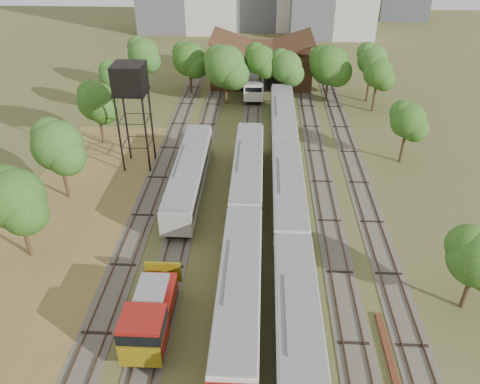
# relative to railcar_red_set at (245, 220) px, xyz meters

# --- Properties ---
(ground) EXTENTS (240.00, 240.00, 0.00)m
(ground) POSITION_rel_railcar_red_set_xyz_m (2.00, -14.62, -2.00)
(ground) COLOR #475123
(ground) RESTS_ON ground
(dry_grass_patch) EXTENTS (14.00, 60.00, 0.04)m
(dry_grass_patch) POSITION_rel_railcar_red_set_xyz_m (-16.00, -6.62, -1.98)
(dry_grass_patch) COLOR brown
(dry_grass_patch) RESTS_ON ground
(tracks) EXTENTS (24.60, 80.00, 0.19)m
(tracks) POSITION_rel_railcar_red_set_xyz_m (1.33, 10.38, -1.96)
(tracks) COLOR #4C473D
(tracks) RESTS_ON ground
(railcar_red_set) EXTENTS (3.06, 34.58, 3.78)m
(railcar_red_set) POSITION_rel_railcar_red_set_xyz_m (0.00, 0.00, 0.00)
(railcar_red_set) COLOR black
(railcar_red_set) RESTS_ON ground
(railcar_green_set) EXTENTS (3.04, 52.08, 3.77)m
(railcar_green_set) POSITION_rel_railcar_red_set_xyz_m (4.00, 5.05, -0.01)
(railcar_green_set) COLOR black
(railcar_green_set) RESTS_ON ground
(railcar_rear) EXTENTS (2.88, 16.08, 3.56)m
(railcar_rear) POSITION_rel_railcar_red_set_xyz_m (0.00, 39.65, -0.12)
(railcar_rear) COLOR black
(railcar_rear) RESTS_ON ground
(shunter_locomotive) EXTENTS (2.81, 8.10, 3.68)m
(shunter_locomotive) POSITION_rel_railcar_red_set_xyz_m (-6.00, -11.46, -0.23)
(shunter_locomotive) COLOR black
(shunter_locomotive) RESTS_ON ground
(old_grey_coach) EXTENTS (2.93, 18.00, 3.62)m
(old_grey_coach) POSITION_rel_railcar_red_set_xyz_m (-6.00, 7.85, -0.02)
(old_grey_coach) COLOR black
(old_grey_coach) RESTS_ON ground
(water_tower) EXTENTS (3.40, 3.40, 11.75)m
(water_tower) POSITION_rel_railcar_red_set_xyz_m (-12.58, 13.25, 7.91)
(water_tower) COLOR black
(water_tower) RESTS_ON ground
(rail_pile_far) EXTENTS (0.45, 7.26, 0.24)m
(rail_pile_far) POSITION_rel_railcar_red_set_xyz_m (10.20, -12.33, -1.88)
(rail_pile_far) COLOR brown
(rail_pile_far) RESTS_ON ground
(maintenance_shed) EXTENTS (16.45, 11.55, 7.58)m
(maintenance_shed) POSITION_rel_railcar_red_set_xyz_m (1.00, 43.36, 0.91)
(maintenance_shed) COLOR #382214
(maintenance_shed) RESTS_ON ground
(tree_band_left) EXTENTS (5.78, 54.26, 8.36)m
(tree_band_left) POSITION_rel_railcar_red_set_xyz_m (-18.61, -0.43, 3.63)
(tree_band_left) COLOR #382616
(tree_band_left) RESTS_ON ground
(tree_band_far) EXTENTS (38.38, 9.83, 8.65)m
(tree_band_far) POSITION_rel_railcar_red_set_xyz_m (0.03, 34.52, 3.70)
(tree_band_far) COLOR #382616
(tree_band_far) RESTS_ON ground
(tree_band_right) EXTENTS (4.98, 42.57, 7.62)m
(tree_band_right) POSITION_rel_railcar_red_set_xyz_m (17.11, 11.86, 3.13)
(tree_band_right) COLOR #382616
(tree_band_right) RESTS_ON ground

